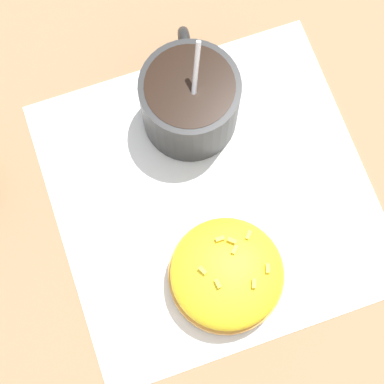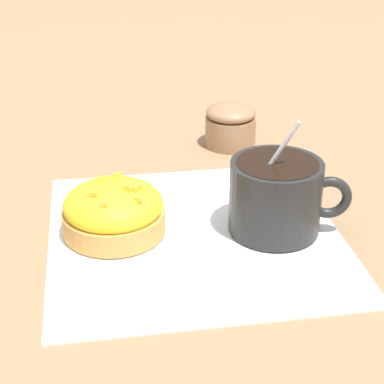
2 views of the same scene
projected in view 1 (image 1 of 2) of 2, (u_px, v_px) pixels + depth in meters
ground_plane at (212, 195)px, 0.55m from camera, size 3.00×3.00×0.00m
paper_napkin at (212, 194)px, 0.55m from camera, size 0.28×0.28×0.00m
coffee_cup at (193, 99)px, 0.53m from camera, size 0.11×0.08×0.11m
frosted_pastry at (226, 274)px, 0.51m from camera, size 0.09×0.09×0.05m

